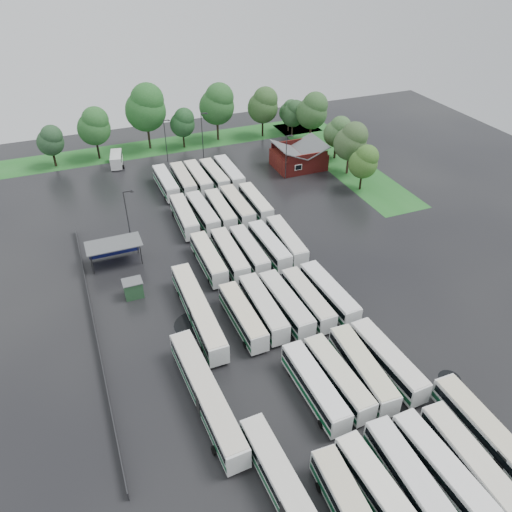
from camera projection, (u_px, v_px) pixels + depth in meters
name	position (u px, v px, depth m)	size (l,w,h in m)	color
ground	(276.00, 323.00, 65.47)	(160.00, 160.00, 0.00)	black
brick_building	(299.00, 159.00, 104.42)	(10.07, 8.60, 5.39)	maroon
wash_shed	(114.00, 245.00, 75.30)	(8.20, 4.20, 3.58)	#2D2D30
utility_hut	(133.00, 288.00, 69.36)	(2.70, 2.20, 2.62)	#214929
grass_strip_north	(171.00, 145.00, 115.54)	(80.00, 10.00, 0.01)	#1F5F21
grass_strip_east	(339.00, 160.00, 108.58)	(10.00, 50.00, 0.01)	#1F5F21
west_fence	(94.00, 324.00, 64.42)	(0.10, 50.00, 1.20)	#2D2D30
bus_r0c1	(380.00, 494.00, 44.44)	(3.03, 11.64, 3.21)	silver
bus_r0c2	(410.00, 480.00, 45.42)	(2.75, 12.08, 3.35)	silver
bus_r0c3	(441.00, 469.00, 46.38)	(3.09, 11.92, 3.29)	silver
bus_r0c4	(469.00, 461.00, 47.05)	(2.71, 11.86, 3.29)	silver
bus_r1c1	(315.00, 386.00, 54.46)	(2.71, 11.74, 3.25)	silver
bus_r1c2	(338.00, 377.00, 55.55)	(2.91, 11.61, 3.21)	silver
bus_r1c3	(362.00, 369.00, 56.50)	(3.07, 12.05, 3.33)	silver
bus_r1c4	(387.00, 360.00, 57.60)	(3.11, 12.01, 3.31)	silver
bus_r2c0	(243.00, 316.00, 63.96)	(2.69, 11.56, 3.20)	silver
bus_r2c1	(263.00, 308.00, 65.25)	(2.57, 11.86, 3.30)	silver
bus_r2c2	(286.00, 304.00, 65.83)	(2.95, 12.03, 3.33)	silver
bus_r2c3	(308.00, 299.00, 66.75)	(2.65, 11.55, 3.20)	silver
bus_r2c4	(329.00, 293.00, 67.67)	(3.10, 12.05, 3.32)	silver
bus_r3c0	(209.00, 259.00, 74.55)	(2.48, 11.59, 3.22)	silver
bus_r3c1	(230.00, 255.00, 75.27)	(2.74, 11.92, 3.31)	silver
bus_r3c2	(249.00, 251.00, 76.33)	(2.46, 11.48, 3.19)	silver
bus_r3c3	(269.00, 246.00, 77.44)	(2.72, 11.62, 3.22)	silver
bus_r3c4	(286.00, 241.00, 78.57)	(2.93, 11.84, 3.27)	silver
bus_r4c0	(184.00, 216.00, 84.86)	(2.87, 11.88, 3.29)	silver
bus_r4c1	(203.00, 213.00, 85.76)	(2.75, 11.86, 3.29)	silver
bus_r4c2	(220.00, 210.00, 86.69)	(2.66, 11.55, 3.20)	silver
bus_r4c3	(237.00, 206.00, 87.73)	(2.56, 11.91, 3.31)	silver
bus_r4c4	(256.00, 203.00, 88.93)	(2.52, 11.44, 3.18)	silver
bus_r5c0	(166.00, 183.00, 95.41)	(2.64, 11.70, 3.25)	silver
bus_r5c1	(183.00, 180.00, 96.34)	(2.62, 11.67, 3.24)	silver
bus_r5c2	(198.00, 178.00, 97.14)	(2.59, 11.74, 3.26)	silver
bus_r5c3	(214.00, 176.00, 98.08)	(2.70, 11.52, 3.19)	silver
bus_r5c4	(229.00, 173.00, 98.87)	(2.62, 12.00, 3.34)	silver
artic_bus_west_a	(291.00, 500.00, 43.91)	(3.21, 17.34, 3.20)	silver
artic_bus_west_b	(198.00, 310.00, 64.75)	(2.58, 17.92, 3.32)	silver
artic_bus_west_c	(206.00, 395.00, 53.43)	(3.44, 18.14, 3.35)	silver
artic_bus_east	(502.00, 451.00, 47.87)	(2.54, 17.65, 3.27)	silver
minibus	(116.00, 159.00, 105.33)	(3.32, 6.39, 2.65)	silver
tree_north_0	(51.00, 140.00, 102.58)	(5.45, 5.43, 9.00)	black
tree_north_1	(94.00, 126.00, 105.02)	(6.92, 6.92, 11.45)	black
tree_north_2	(146.00, 107.00, 108.51)	(8.89, 8.89, 14.73)	black
tree_north_3	(183.00, 122.00, 111.04)	(5.52, 5.52, 9.14)	black
tree_north_4	(218.00, 104.00, 113.35)	(8.03, 8.03, 13.30)	#31241A
tree_north_5	(264.00, 105.00, 115.77)	(7.11, 7.11, 11.77)	black
tree_north_6	(290.00, 111.00, 120.12)	(4.70, 4.70, 7.79)	#38261D
tree_east_0	(364.00, 161.00, 93.70)	(5.49, 5.49, 9.09)	black
tree_east_1	(352.00, 141.00, 99.00)	(6.59, 6.59, 10.91)	#3A271D
tree_east_2	(338.00, 132.00, 105.94)	(5.70, 5.67, 9.39)	black
tree_east_3	(313.00, 110.00, 112.69)	(7.07, 7.07, 11.71)	#36241A
tree_east_4	(294.00, 113.00, 116.57)	(5.37, 5.34, 8.85)	black
lamp_post_ne	(287.00, 154.00, 97.78)	(1.41, 0.27, 9.14)	#2D2D30
lamp_post_nw	(128.00, 217.00, 76.10)	(1.62, 0.32, 10.50)	#2D2D30
lamp_post_back_w	(166.00, 138.00, 104.67)	(1.42, 0.28, 9.22)	#2D2D30
lamp_post_back_e	(203.00, 132.00, 106.18)	(1.54, 0.30, 9.97)	#2D2D30
puddle_0	(369.00, 464.00, 48.77)	(4.75, 4.75, 0.01)	black
puddle_1	(414.00, 450.00, 49.98)	(2.63, 2.63, 0.01)	black
puddle_2	(195.00, 325.00, 65.22)	(5.40, 5.40, 0.01)	black
puddle_3	(292.00, 319.00, 66.10)	(3.33, 3.33, 0.01)	black
puddle_4	(450.00, 378.00, 57.71)	(2.58, 2.58, 0.01)	black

